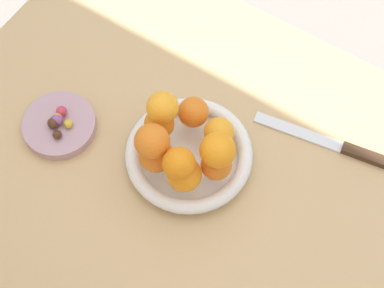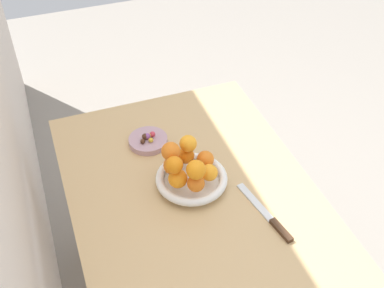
% 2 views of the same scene
% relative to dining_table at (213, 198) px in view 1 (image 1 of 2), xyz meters
% --- Properties ---
extents(ground_plane, '(6.00, 6.00, 0.00)m').
position_rel_dining_table_xyz_m(ground_plane, '(0.00, 0.00, -0.65)').
color(ground_plane, gray).
extents(dining_table, '(1.10, 0.76, 0.74)m').
position_rel_dining_table_xyz_m(dining_table, '(0.00, 0.00, 0.00)').
color(dining_table, tan).
rests_on(dining_table, ground_plane).
extents(fruit_bowl, '(0.23, 0.23, 0.04)m').
position_rel_dining_table_xyz_m(fruit_bowl, '(0.06, -0.01, 0.11)').
color(fruit_bowl, white).
rests_on(fruit_bowl, dining_table).
extents(candy_dish, '(0.14, 0.14, 0.02)m').
position_rel_dining_table_xyz_m(candy_dish, '(0.30, 0.07, 0.10)').
color(candy_dish, '#B28C99').
rests_on(candy_dish, dining_table).
extents(orange_0, '(0.05, 0.05, 0.05)m').
position_rel_dining_table_xyz_m(orange_0, '(0.00, -0.00, 0.16)').
color(orange_0, orange).
rests_on(orange_0, fruit_bowl).
extents(orange_1, '(0.05, 0.05, 0.05)m').
position_rel_dining_table_xyz_m(orange_1, '(0.03, -0.06, 0.16)').
color(orange_1, orange).
rests_on(orange_1, fruit_bowl).
extents(orange_2, '(0.06, 0.06, 0.06)m').
position_rel_dining_table_xyz_m(orange_2, '(0.09, -0.07, 0.16)').
color(orange_2, orange).
rests_on(orange_2, fruit_bowl).
extents(orange_3, '(0.05, 0.05, 0.05)m').
position_rel_dining_table_xyz_m(orange_3, '(0.13, -0.01, 0.16)').
color(orange_3, orange).
rests_on(orange_3, fruit_bowl).
extents(orange_4, '(0.06, 0.06, 0.06)m').
position_rel_dining_table_xyz_m(orange_4, '(0.10, 0.04, 0.16)').
color(orange_4, orange).
rests_on(orange_4, fruit_bowl).
extents(orange_5, '(0.06, 0.06, 0.06)m').
position_rel_dining_table_xyz_m(orange_5, '(0.04, 0.05, 0.16)').
color(orange_5, orange).
rests_on(orange_5, fruit_bowl).
extents(orange_6, '(0.05, 0.05, 0.05)m').
position_rel_dining_table_xyz_m(orange_6, '(0.04, 0.05, 0.21)').
color(orange_6, orange).
rests_on(orange_6, orange_5).
extents(orange_7, '(0.06, 0.06, 0.06)m').
position_rel_dining_table_xyz_m(orange_7, '(0.12, -0.02, 0.21)').
color(orange_7, orange).
rests_on(orange_7, orange_3).
extents(orange_8, '(0.06, 0.06, 0.06)m').
position_rel_dining_table_xyz_m(orange_8, '(0.10, 0.05, 0.22)').
color(orange_8, orange).
rests_on(orange_8, orange_4).
extents(orange_9, '(0.06, 0.06, 0.06)m').
position_rel_dining_table_xyz_m(orange_9, '(0.00, 0.00, 0.21)').
color(orange_9, orange).
rests_on(orange_9, orange_0).
extents(candy_ball_0, '(0.02, 0.02, 0.02)m').
position_rel_dining_table_xyz_m(candy_ball_0, '(0.30, 0.08, 0.12)').
color(candy_ball_0, '#472819').
rests_on(candy_ball_0, candy_dish).
extents(candy_ball_1, '(0.02, 0.02, 0.02)m').
position_rel_dining_table_xyz_m(candy_ball_1, '(0.28, 0.06, 0.12)').
color(candy_ball_1, gold).
rests_on(candy_ball_1, candy_dish).
extents(candy_ball_2, '(0.02, 0.02, 0.02)m').
position_rel_dining_table_xyz_m(candy_ball_2, '(0.31, 0.05, 0.12)').
color(candy_ball_2, '#C6384C').
rests_on(candy_ball_2, candy_dish).
extents(candy_ball_3, '(0.02, 0.02, 0.02)m').
position_rel_dining_table_xyz_m(candy_ball_3, '(0.30, 0.07, 0.12)').
color(candy_ball_3, '#8C4C99').
rests_on(candy_ball_3, candy_dish).
extents(candy_ball_4, '(0.02, 0.02, 0.02)m').
position_rel_dining_table_xyz_m(candy_ball_4, '(0.28, 0.09, 0.12)').
color(candy_ball_4, '#472819').
rests_on(candy_ball_4, candy_dish).
extents(candy_ball_5, '(0.02, 0.02, 0.02)m').
position_rel_dining_table_xyz_m(candy_ball_5, '(0.31, 0.07, 0.12)').
color(candy_ball_5, gold).
rests_on(candy_ball_5, candy_dish).
extents(candy_ball_6, '(0.02, 0.02, 0.02)m').
position_rel_dining_table_xyz_m(candy_ball_6, '(0.30, 0.06, 0.12)').
color(candy_ball_6, gold).
rests_on(candy_ball_6, candy_dish).
extents(knife, '(0.26, 0.06, 0.01)m').
position_rel_dining_table_xyz_m(knife, '(-0.15, -0.18, 0.09)').
color(knife, '#3F2819').
rests_on(knife, dining_table).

